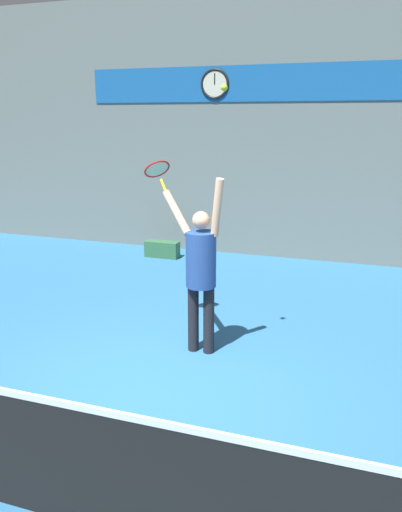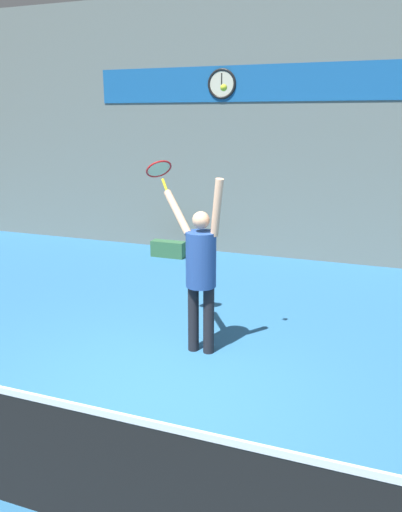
{
  "view_description": "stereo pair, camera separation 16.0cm",
  "coord_description": "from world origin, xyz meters",
  "px_view_note": "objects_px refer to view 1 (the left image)",
  "views": [
    {
      "loc": [
        1.91,
        -3.87,
        2.71
      ],
      "look_at": [
        0.17,
        1.32,
        1.19
      ],
      "focal_mm": 35.0,
      "sensor_mm": 36.0,
      "label": 1
    },
    {
      "loc": [
        2.06,
        -3.82,
        2.71
      ],
      "look_at": [
        0.17,
        1.32,
        1.19
      ],
      "focal_mm": 35.0,
      "sensor_mm": 36.0,
      "label": 2
    }
  ],
  "objects_px": {
    "scoreboard_clock": "(215,84)",
    "equipment_bag": "(162,249)",
    "tennis_ball": "(224,88)",
    "tennis_racket": "(158,170)",
    "tennis_player": "(201,267)"
  },
  "relations": [
    {
      "from": "scoreboard_clock",
      "to": "equipment_bag",
      "type": "distance_m",
      "value": 3.36
    },
    {
      "from": "tennis_ball",
      "to": "tennis_racket",
      "type": "bearing_deg",
      "value": 149.98
    },
    {
      "from": "tennis_player",
      "to": "tennis_racket",
      "type": "distance_m",
      "value": 1.33
    },
    {
      "from": "scoreboard_clock",
      "to": "tennis_player",
      "type": "height_order",
      "value": "scoreboard_clock"
    },
    {
      "from": "tennis_racket",
      "to": "equipment_bag",
      "type": "relative_size",
      "value": 0.61
    },
    {
      "from": "tennis_player",
      "to": "tennis_ball",
      "type": "xyz_separation_m",
      "value": [
        0.29,
        -0.12,
        1.94
      ]
    },
    {
      "from": "tennis_racket",
      "to": "tennis_ball",
      "type": "xyz_separation_m",
      "value": [
        1.0,
        -0.58,
        0.91
      ]
    },
    {
      "from": "tennis_ball",
      "to": "equipment_bag",
      "type": "bearing_deg",
      "value": 121.55
    },
    {
      "from": "tennis_player",
      "to": "scoreboard_clock",
      "type": "bearing_deg",
      "value": 105.22
    },
    {
      "from": "equipment_bag",
      "to": "tennis_player",
      "type": "bearing_deg",
      "value": -60.94
    },
    {
      "from": "scoreboard_clock",
      "to": "tennis_ball",
      "type": "distance_m",
      "value": 4.81
    },
    {
      "from": "tennis_player",
      "to": "equipment_bag",
      "type": "relative_size",
      "value": 3.05
    },
    {
      "from": "tennis_ball",
      "to": "equipment_bag",
      "type": "distance_m",
      "value": 5.33
    },
    {
      "from": "tennis_player",
      "to": "equipment_bag",
      "type": "height_order",
      "value": "tennis_player"
    },
    {
      "from": "tennis_player",
      "to": "tennis_racket",
      "type": "relative_size",
      "value": 5.0
    }
  ]
}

